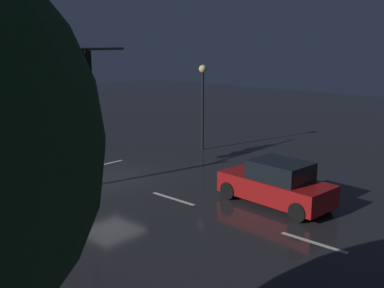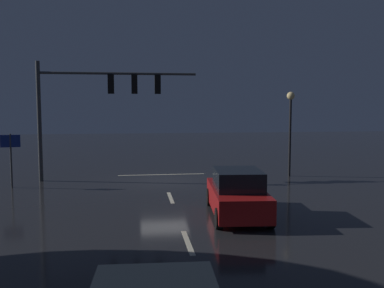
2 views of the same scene
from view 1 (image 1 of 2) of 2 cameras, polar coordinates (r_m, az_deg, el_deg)
name	(u,v)px [view 1 (image 1 of 2)]	position (r m, az deg, el deg)	size (l,w,h in m)	color
ground_plane	(109,179)	(21.09, -10.12, -4.23)	(80.00, 80.00, 0.00)	#232326
traffic_signal_assembly	(20,80)	(19.32, -20.44, 7.39)	(8.38, 0.47, 6.29)	#383A3D
lane_dash_far	(173,199)	(18.22, -2.32, -6.72)	(2.20, 0.16, 0.01)	beige
lane_dash_mid	(313,242)	(14.92, 14.70, -11.61)	(2.20, 0.16, 0.01)	beige
stop_bar	(81,170)	(22.80, -13.49, -3.10)	(5.00, 0.16, 0.01)	beige
car_approaching	(276,184)	(17.62, 10.34, -4.88)	(2.22, 4.49, 1.70)	maroon
street_lamp_left_kerb	(203,90)	(25.77, 1.32, 6.60)	(0.44, 0.44, 4.75)	black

